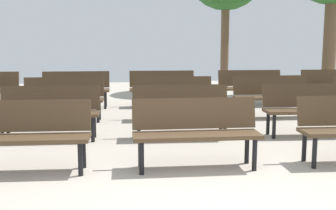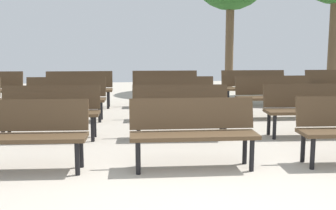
{
  "view_description": "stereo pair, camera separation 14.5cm",
  "coord_description": "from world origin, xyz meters",
  "views": [
    {
      "loc": [
        -1.11,
        -3.47,
        1.59
      ],
      "look_at": [
        0.0,
        3.27,
        0.55
      ],
      "focal_mm": 44.64,
      "sensor_mm": 36.0,
      "label": 1
    },
    {
      "loc": [
        -0.97,
        -3.49,
        1.59
      ],
      "look_at": [
        0.0,
        3.27,
        0.55
      ],
      "focal_mm": 44.64,
      "sensor_mm": 36.0,
      "label": 2
    }
  ],
  "objects": [
    {
      "name": "bench_r0_c1",
      "position": [
        -2.04,
        1.74,
        0.5
      ],
      "size": [
        1.63,
        0.61,
        0.87
      ],
      "rotation": [
        0.0,
        0.0,
        -0.08
      ],
      "color": "#4C3823",
      "rests_on": "ground_plane"
    },
    {
      "name": "bench_r3_c2",
      "position": [
        0.41,
        6.64,
        0.5
      ],
      "size": [
        1.63,
        0.61,
        0.87
      ],
      "rotation": [
        0.0,
        0.0,
        -0.08
      ],
      "color": "#4C3823",
      "rests_on": "ground_plane"
    },
    {
      "name": "bench_r3_c3",
      "position": [
        2.63,
        6.48,
        0.5
      ],
      "size": [
        1.63,
        0.59,
        0.87
      ],
      "rotation": [
        0.0,
        0.0,
        -0.07
      ],
      "color": "#4C3823",
      "rests_on": "ground_plane"
    },
    {
      "name": "bench_r0_c2",
      "position": [
        0.08,
        1.58,
        0.5
      ],
      "size": [
        1.62,
        0.57,
        0.87
      ],
      "rotation": [
        0.0,
        0.0,
        -0.05
      ],
      "color": "#4C3823",
      "rests_on": "ground_plane"
    },
    {
      "name": "bench_r3_c1",
      "position": [
        -1.68,
        6.73,
        0.5
      ],
      "size": [
        1.62,
        0.56,
        0.87
      ],
      "rotation": [
        0.0,
        0.0,
        -0.05
      ],
      "color": "#4C3823",
      "rests_on": "ground_plane"
    },
    {
      "name": "bench_r1_c1",
      "position": [
        -1.92,
        3.44,
        0.5
      ],
      "size": [
        1.63,
        0.59,
        0.87
      ],
      "rotation": [
        0.0,
        0.0,
        -0.07
      ],
      "color": "#4C3823",
      "rests_on": "ground_plane"
    },
    {
      "name": "bench_r1_c3",
      "position": [
        2.43,
        3.07,
        0.5
      ],
      "size": [
        1.64,
        0.62,
        0.87
      ],
      "rotation": [
        0.0,
        0.0,
        -0.09
      ],
      "color": "#4C3823",
      "rests_on": "ground_plane"
    },
    {
      "name": "bench_r1_c2",
      "position": [
        0.21,
        3.24,
        0.5
      ],
      "size": [
        1.64,
        0.62,
        0.87
      ],
      "rotation": [
        0.0,
        0.0,
        -0.09
      ],
      "color": "#4C3823",
      "rests_on": "ground_plane"
    },
    {
      "name": "bench_r2_c3",
      "position": [
        2.46,
        4.78,
        0.5
      ],
      "size": [
        1.62,
        0.56,
        0.87
      ],
      "rotation": [
        0.0,
        0.0,
        -0.05
      ],
      "color": "#4C3823",
      "rests_on": "ground_plane"
    },
    {
      "name": "bench_r2_c1",
      "position": [
        -1.83,
        5.06,
        0.5
      ],
      "size": [
        1.64,
        0.62,
        0.87
      ],
      "rotation": [
        0.0,
        0.0,
        -0.09
      ],
      "color": "#4C3823",
      "rests_on": "ground_plane"
    },
    {
      "name": "bench_r2_c2",
      "position": [
        0.38,
        4.9,
        0.5
      ],
      "size": [
        1.64,
        0.63,
        0.87
      ],
      "rotation": [
        0.0,
        0.0,
        -0.1
      ],
      "color": "#4C3823",
      "rests_on": "ground_plane"
    }
  ]
}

